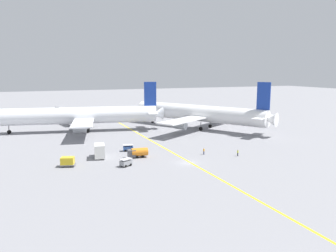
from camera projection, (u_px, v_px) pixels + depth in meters
ground_plane at (187, 163)px, 76.79m from camera, size 600.00×600.00×0.00m
taxiway_stripe at (173, 153)px, 86.12m from camera, size 2.76×119.99×0.01m
airliner_at_gate_left at (78, 116)px, 115.13m from camera, size 60.95×43.00×17.20m
airliner_being_pushed at (198, 113)px, 121.64m from camera, size 43.86×52.72×17.54m
pushback_tug at (131, 117)px, 142.76m from camera, size 5.12×8.21×2.86m
gse_container_dolly_flat at (68, 161)px, 73.65m from camera, size 3.72×3.07×2.15m
gse_baggage_cart_trailing at (126, 162)px, 73.94m from camera, size 3.15×2.66×1.71m
gse_catering_truck_tall at (100, 151)px, 81.05m from camera, size 3.32×6.15×3.50m
gse_baggage_cart_near_cluster at (128, 148)px, 87.83m from camera, size 3.00×2.11×1.71m
gse_fuel_bowser_stubby at (137, 152)px, 81.13m from camera, size 5.06×2.39×2.40m
ground_crew_marshaller_foreground at (238, 153)px, 82.71m from camera, size 0.36×0.36×1.59m
ground_crew_wing_walker_right at (204, 151)px, 84.22m from camera, size 0.36×0.50×1.66m
jet_bridge at (66, 112)px, 134.59m from camera, size 7.98×22.05×6.09m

